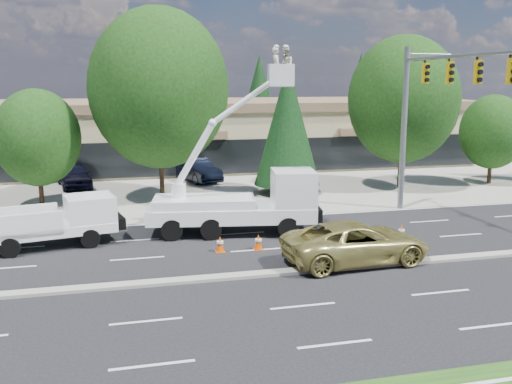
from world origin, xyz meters
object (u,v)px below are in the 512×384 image
object	(u,v)px
utility_pickup	(59,226)
bucket_truck	(247,195)
signal_mast	(426,103)
minivan	(356,243)

from	to	relation	value
utility_pickup	bucket_truck	world-z (taller)	bucket_truck
signal_mast	minivan	xyz separation A→B (m)	(-6.52, -6.44, -5.23)
bucket_truck	signal_mast	bearing A→B (deg)	15.14
signal_mast	utility_pickup	distance (m)	19.00
utility_pickup	bucket_truck	bearing A→B (deg)	-11.20
signal_mast	utility_pickup	bearing A→B (deg)	-176.67
signal_mast	minivan	distance (m)	10.56
bucket_truck	minivan	bearing A→B (deg)	-49.99
signal_mast	bucket_truck	distance (m)	10.66
bucket_truck	utility_pickup	bearing A→B (deg)	-169.85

